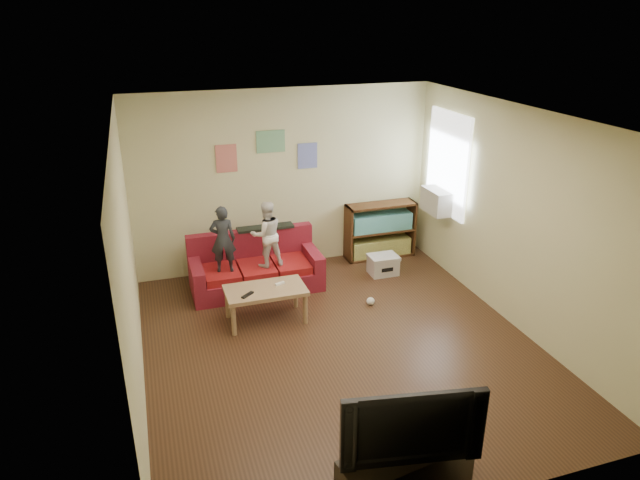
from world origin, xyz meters
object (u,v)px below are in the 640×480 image
object	(u,v)px
coffee_table	(266,293)
television	(409,420)
tv_stand	(405,473)
child_a	(223,239)
sofa	(255,269)
child_b	(267,234)
file_box	(383,265)
bookshelf	(380,233)

from	to	relation	value
coffee_table	television	world-z (taller)	television
tv_stand	television	size ratio (longest dim) A/B	0.99
child_a	television	world-z (taller)	child_a
sofa	television	size ratio (longest dim) A/B	1.61
child_a	child_b	size ratio (longest dim) A/B	1.00
file_box	television	world-z (taller)	television
coffee_table	bookshelf	bearing A→B (deg)	33.23
sofa	file_box	xyz separation A→B (m)	(1.91, -0.18, -0.12)
sofa	coffee_table	world-z (taller)	sofa
bookshelf	tv_stand	size ratio (longest dim) A/B	0.99
child_a	file_box	xyz separation A→B (m)	(2.36, -0.02, -0.70)
sofa	file_box	distance (m)	1.92
sofa	tv_stand	size ratio (longest dim) A/B	1.62
child_b	file_box	xyz separation A→B (m)	(1.76, -0.02, -0.70)
child_a	file_box	distance (m)	2.47
child_b	sofa	bearing A→B (deg)	-53.29
sofa	coffee_table	xyz separation A→B (m)	(-0.07, -0.99, 0.12)
television	file_box	bearing A→B (deg)	78.77
sofa	coffee_table	bearing A→B (deg)	-94.19
coffee_table	bookshelf	distance (m)	2.63
sofa	child_b	bearing A→B (deg)	-47.62
child_a	child_b	bearing A→B (deg)	-170.27
child_a	bookshelf	world-z (taller)	child_a
sofa	child_b	size ratio (longest dim) A/B	1.95
coffee_table	tv_stand	xyz separation A→B (m)	(0.45, -3.11, -0.18)
bookshelf	file_box	bearing A→B (deg)	-108.62
sofa	file_box	size ratio (longest dim) A/B	4.22
child_a	bookshelf	bearing A→B (deg)	-156.99
bookshelf	television	size ratio (longest dim) A/B	0.98
child_b	tv_stand	distance (m)	4.00
television	sofa	bearing A→B (deg)	105.39
sofa	bookshelf	xyz separation A→B (m)	(2.12, 0.45, 0.13)
file_box	tv_stand	xyz separation A→B (m)	(-1.54, -3.92, 0.06)
child_b	tv_stand	xyz separation A→B (m)	(0.23, -3.94, -0.64)
coffee_table	television	distance (m)	3.16
child_b	coffee_table	distance (m)	0.98
coffee_table	file_box	bearing A→B (deg)	22.22
child_a	bookshelf	size ratio (longest dim) A/B	0.84
bookshelf	tv_stand	xyz separation A→B (m)	(-1.75, -4.55, -0.19)
child_a	tv_stand	size ratio (longest dim) A/B	0.83
sofa	television	world-z (taller)	television
child_b	bookshelf	size ratio (longest dim) A/B	0.84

